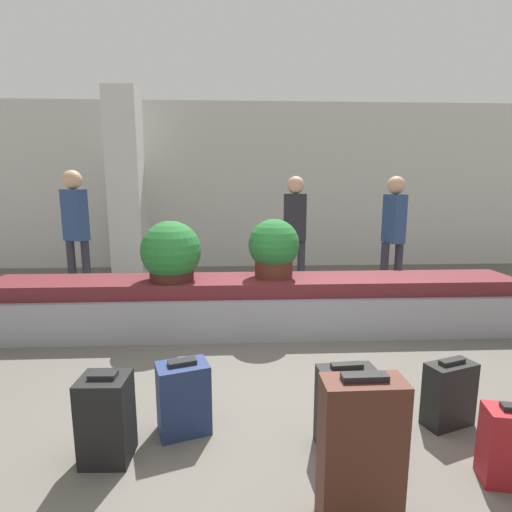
{
  "coord_description": "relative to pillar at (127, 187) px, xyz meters",
  "views": [
    {
      "loc": [
        -0.21,
        -2.64,
        1.64
      ],
      "look_at": [
        0.0,
        1.71,
        0.86
      ],
      "focal_mm": 28.0,
      "sensor_mm": 36.0,
      "label": 1
    }
  ],
  "objects": [
    {
      "name": "carousel",
      "position": [
        2.08,
        -2.64,
        -1.31
      ],
      "size": [
        6.06,
        0.81,
        0.61
      ],
      "color": "gray",
      "rests_on": "ground_plane"
    },
    {
      "name": "traveler_0",
      "position": [
        -0.34,
        -1.41,
        -0.48
      ],
      "size": [
        0.37,
        0.3,
        1.83
      ],
      "rotation": [
        0.0,
        0.0,
        -0.45
      ],
      "color": "#282833",
      "rests_on": "ground_plane"
    },
    {
      "name": "suitcase_6",
      "position": [
        2.54,
        -4.7,
        -1.34
      ],
      "size": [
        0.37,
        0.2,
        0.55
      ],
      "rotation": [
        0.0,
        0.0,
        0.08
      ],
      "color": "black",
      "rests_on": "ground_plane"
    },
    {
      "name": "back_wall",
      "position": [
        2.08,
        0.99,
        0.0
      ],
      "size": [
        18.0,
        0.06,
        3.2
      ],
      "color": "beige",
      "rests_on": "ground_plane"
    },
    {
      "name": "ground_plane",
      "position": [
        2.08,
        -4.35,
        -1.6
      ],
      "size": [
        18.0,
        18.0,
        0.0
      ],
      "primitive_type": "plane",
      "color": "#59544C"
    },
    {
      "name": "suitcase_4",
      "position": [
        1.5,
        -4.52,
        -1.36
      ],
      "size": [
        0.39,
        0.32,
        0.51
      ],
      "rotation": [
        0.0,
        0.0,
        0.32
      ],
      "color": "navy",
      "rests_on": "ground_plane"
    },
    {
      "name": "traveler_2",
      "position": [
        4.04,
        -1.58,
        -0.54
      ],
      "size": [
        0.31,
        0.35,
        1.75
      ],
      "rotation": [
        0.0,
        0.0,
        1.77
      ],
      "color": "#282833",
      "rests_on": "ground_plane"
    },
    {
      "name": "suitcase_3",
      "position": [
        1.08,
        -4.78,
        -1.33
      ],
      "size": [
        0.29,
        0.26,
        0.56
      ],
      "rotation": [
        0.0,
        0.0,
        -0.04
      ],
      "color": "black",
      "rests_on": "ground_plane"
    },
    {
      "name": "pillar",
      "position": [
        0.0,
        0.0,
        0.0
      ],
      "size": [
        0.53,
        0.53,
        3.2
      ],
      "color": "silver",
      "rests_on": "ground_plane"
    },
    {
      "name": "potted_plant_1",
      "position": [
        2.28,
        -2.6,
        -0.67
      ],
      "size": [
        0.57,
        0.57,
        0.66
      ],
      "color": "#4C2319",
      "rests_on": "carousel"
    },
    {
      "name": "suitcase_1",
      "position": [
        2.45,
        -5.31,
        -1.22
      ],
      "size": [
        0.39,
        0.19,
        0.78
      ],
      "rotation": [
        0.0,
        0.0,
        0.01
      ],
      "color": "#472319",
      "rests_on": "ground_plane"
    },
    {
      "name": "traveler_1",
      "position": [
        2.71,
        -1.3,
        -0.54
      ],
      "size": [
        0.35,
        0.25,
        1.76
      ],
      "rotation": [
        0.0,
        0.0,
        -0.19
      ],
      "color": "#282833",
      "rests_on": "ground_plane"
    },
    {
      "name": "potted_plant_0",
      "position": [
        1.15,
        -2.69,
        -0.69
      ],
      "size": [
        0.65,
        0.65,
        0.65
      ],
      "color": "#381914",
      "rests_on": "carousel"
    },
    {
      "name": "suitcase_5",
      "position": [
        3.31,
        -4.53,
        -1.37
      ],
      "size": [
        0.38,
        0.27,
        0.48
      ],
      "rotation": [
        0.0,
        0.0,
        0.33
      ],
      "color": "black",
      "rests_on": "ground_plane"
    }
  ]
}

